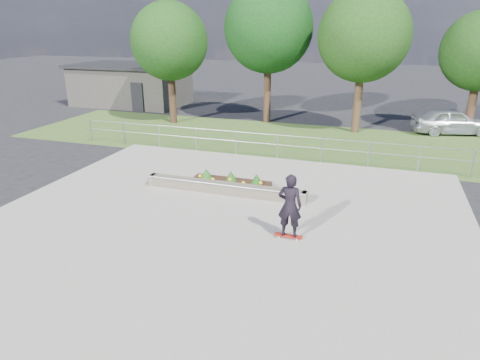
{
  "coord_description": "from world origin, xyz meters",
  "views": [
    {
      "loc": [
        4.28,
        -10.81,
        5.85
      ],
      "look_at": [
        0.2,
        1.5,
        1.1
      ],
      "focal_mm": 32.0,
      "sensor_mm": 36.0,
      "label": 1
    }
  ],
  "objects_px": {
    "skateboarder": "(290,206)",
    "grind_ledge": "(224,188)",
    "parked_car": "(452,121)",
    "planter_bed": "(229,184)"
  },
  "relations": [
    {
      "from": "skateboarder",
      "to": "parked_car",
      "type": "xyz_separation_m",
      "value": [
        5.97,
        15.23,
        -0.34
      ]
    },
    {
      "from": "grind_ledge",
      "to": "parked_car",
      "type": "height_order",
      "value": "parked_car"
    },
    {
      "from": "grind_ledge",
      "to": "skateboarder",
      "type": "distance_m",
      "value": 4.04
    },
    {
      "from": "skateboarder",
      "to": "grind_ledge",
      "type": "bearing_deg",
      "value": 138.06
    },
    {
      "from": "grind_ledge",
      "to": "planter_bed",
      "type": "height_order",
      "value": "planter_bed"
    },
    {
      "from": "grind_ledge",
      "to": "parked_car",
      "type": "xyz_separation_m",
      "value": [
        8.92,
        12.58,
        0.46
      ]
    },
    {
      "from": "planter_bed",
      "to": "skateboarder",
      "type": "bearing_deg",
      "value": -47.25
    },
    {
      "from": "planter_bed",
      "to": "skateboarder",
      "type": "xyz_separation_m",
      "value": [
        2.95,
        -3.19,
        0.82
      ]
    },
    {
      "from": "grind_ledge",
      "to": "skateboarder",
      "type": "relative_size",
      "value": 3.09
    },
    {
      "from": "grind_ledge",
      "to": "parked_car",
      "type": "relative_size",
      "value": 1.41
    }
  ]
}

